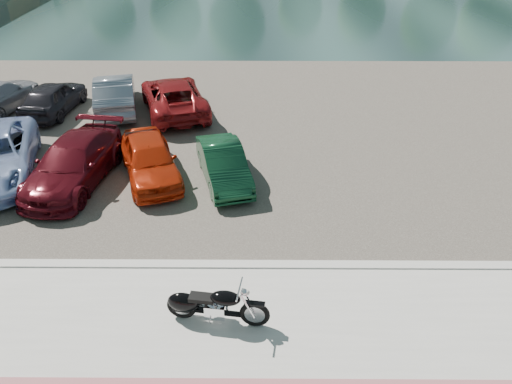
# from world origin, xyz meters

# --- Properties ---
(ground) EXTENTS (200.00, 200.00, 0.00)m
(ground) POSITION_xyz_m (0.00, 0.00, 0.00)
(ground) COLOR #595447
(ground) RESTS_ON ground
(promenade) EXTENTS (60.00, 6.00, 0.10)m
(promenade) POSITION_xyz_m (0.00, -1.00, 0.05)
(promenade) COLOR #B9B7AE
(promenade) RESTS_ON ground
(kerb) EXTENTS (60.00, 0.30, 0.14)m
(kerb) POSITION_xyz_m (0.00, 2.00, 0.07)
(kerb) COLOR #B9B7AE
(kerb) RESTS_ON ground
(parking_lot) EXTENTS (60.00, 18.00, 0.04)m
(parking_lot) POSITION_xyz_m (0.00, 11.00, 0.02)
(parking_lot) COLOR #3E3932
(parking_lot) RESTS_ON ground
(motorcycle) EXTENTS (2.32, 0.77, 1.05)m
(motorcycle) POSITION_xyz_m (-0.91, 0.07, 0.56)
(motorcycle) COLOR black
(motorcycle) RESTS_ON promenade
(car_3) EXTENTS (2.67, 5.16, 1.43)m
(car_3) POSITION_xyz_m (-5.84, 6.33, 0.76)
(car_3) COLOR #4B0A13
(car_3) RESTS_ON parking_lot
(car_4) EXTENTS (2.93, 4.42, 1.40)m
(car_4) POSITION_xyz_m (-3.42, 6.64, 0.74)
(car_4) COLOR red
(car_4) RESTS_ON parking_lot
(car_5) EXTENTS (2.22, 3.94, 1.23)m
(car_5) POSITION_xyz_m (-0.96, 6.45, 0.65)
(car_5) COLOR #103B22
(car_5) RESTS_ON parking_lot
(car_8) EXTENTS (2.01, 4.17, 1.37)m
(car_8) POSITION_xyz_m (-8.65, 12.33, 0.73)
(car_8) COLOR black
(car_8) RESTS_ON parking_lot
(car_9) EXTENTS (2.68, 4.92, 1.54)m
(car_9) POSITION_xyz_m (-6.05, 12.64, 0.81)
(car_9) COLOR slate
(car_9) RESTS_ON parking_lot
(car_10) EXTENTS (3.84, 5.68, 1.44)m
(car_10) POSITION_xyz_m (-3.47, 12.40, 0.76)
(car_10) COLOR maroon
(car_10) RESTS_ON parking_lot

